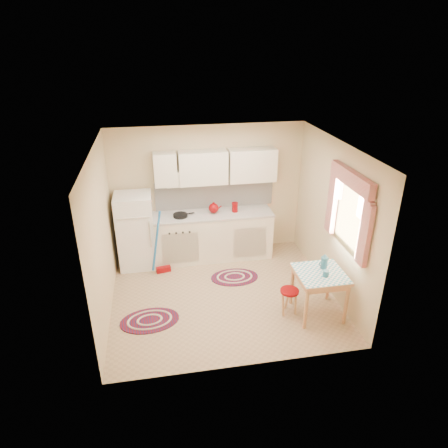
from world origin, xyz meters
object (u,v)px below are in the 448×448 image
Objects in this scene: base_cabinets at (212,236)px; stool at (289,301)px; table at (318,293)px; fridge at (136,231)px.

stool is (0.90, -1.94, -0.23)m from base_cabinets.
base_cabinets is at bearing 123.35° from table.
table is at bearing -35.76° from fridge.
table reaches higher than stool.
fridge is at bearing -177.96° from base_cabinets.
stool is at bearing -39.43° from fridge.
fridge is 0.62× the size of base_cabinets.
base_cabinets reaches higher than table.
base_cabinets is at bearing 114.79° from stool.
fridge is at bearing 144.24° from table.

